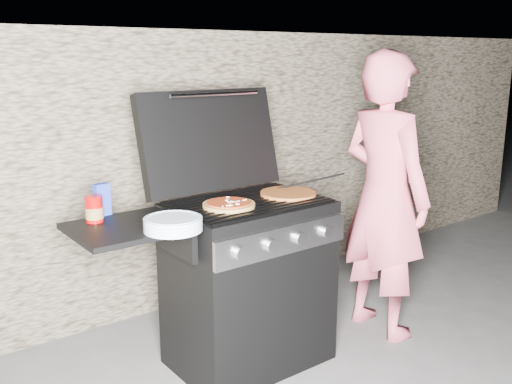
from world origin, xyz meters
TOP-DOWN VIEW (x-y plane):
  - ground at (0.00, 0.00)m, footprint 50.00×50.00m
  - stone_wall at (0.00, 1.05)m, footprint 8.00×0.35m
  - gas_grill at (-0.25, 0.00)m, footprint 1.34×0.79m
  - pizza_topped at (-0.15, -0.04)m, footprint 0.32×0.32m
  - pizza_plain at (0.25, -0.03)m, footprint 0.34×0.34m
  - sauce_jar at (-0.77, 0.14)m, footprint 0.09×0.09m
  - blue_carton at (-0.70, 0.22)m, footprint 0.08×0.05m
  - plate_stack at (-0.55, -0.20)m, footprint 0.32×0.32m
  - person at (0.87, -0.17)m, footprint 0.42×0.62m
  - tongs at (0.43, 0.00)m, footprint 0.38×0.18m

SIDE VIEW (x-z plane):
  - ground at x=0.00m, z-range 0.00..0.00m
  - gas_grill at x=-0.25m, z-range 0.00..0.91m
  - person at x=0.87m, z-range 0.00..1.68m
  - stone_wall at x=0.00m, z-range 0.00..1.80m
  - pizza_plain at x=0.25m, z-range 0.91..0.93m
  - pizza_topped at x=-0.15m, z-range 0.91..0.94m
  - plate_stack at x=-0.55m, z-range 0.90..0.96m
  - tongs at x=0.43m, z-range 0.91..0.99m
  - sauce_jar at x=-0.77m, z-range 0.90..1.02m
  - blue_carton at x=-0.70m, z-range 0.90..1.06m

